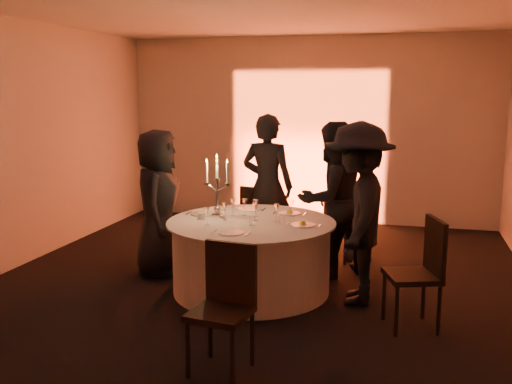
% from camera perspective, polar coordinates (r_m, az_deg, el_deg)
% --- Properties ---
extents(floor, '(7.00, 7.00, 0.00)m').
position_cam_1_polar(floor, '(6.29, -0.47, -9.77)').
color(floor, black).
rests_on(floor, ground).
extents(ceiling, '(7.00, 7.00, 0.00)m').
position_cam_1_polar(ceiling, '(5.98, -0.52, 18.39)').
color(ceiling, silver).
rests_on(ceiling, wall_back).
extents(wall_back, '(7.00, 0.00, 7.00)m').
position_cam_1_polar(wall_back, '(9.36, 5.23, 6.19)').
color(wall_back, beige).
rests_on(wall_back, floor).
extents(wall_front, '(7.00, 0.00, 7.00)m').
position_cam_1_polar(wall_front, '(2.78, -20.03, -3.94)').
color(wall_front, beige).
rests_on(wall_front, floor).
extents(wall_left, '(0.00, 7.00, 7.00)m').
position_cam_1_polar(wall_left, '(7.34, -23.79, 4.26)').
color(wall_left, beige).
rests_on(wall_left, floor).
extents(uplighter_fixture, '(0.25, 0.12, 0.10)m').
position_cam_1_polar(uplighter_fixture, '(9.28, 4.77, -2.90)').
color(uplighter_fixture, black).
rests_on(uplighter_fixture, floor).
extents(banquet_table, '(1.80, 1.80, 0.77)m').
position_cam_1_polar(banquet_table, '(6.17, -0.48, -6.41)').
color(banquet_table, black).
rests_on(banquet_table, floor).
extents(chair_left, '(0.59, 0.59, 0.99)m').
position_cam_1_polar(chair_left, '(7.20, -9.98, -2.70)').
color(chair_left, black).
rests_on(chair_left, floor).
extents(chair_back_left, '(0.46, 0.46, 0.90)m').
position_cam_1_polar(chair_back_left, '(7.56, 0.14, -2.35)').
color(chair_back_left, black).
rests_on(chair_back_left, floor).
extents(chair_back_right, '(0.57, 0.57, 0.93)m').
position_cam_1_polar(chair_back_right, '(7.27, 9.85, -2.86)').
color(chair_back_right, black).
rests_on(chair_back_right, floor).
extents(chair_right, '(0.56, 0.56, 1.02)m').
position_cam_1_polar(chair_right, '(5.40, 16.22, -7.19)').
color(chair_right, black).
rests_on(chair_right, floor).
extents(chair_front, '(0.49, 0.49, 0.99)m').
position_cam_1_polar(chair_front, '(4.48, -3.13, -10.67)').
color(chair_front, black).
rests_on(chair_front, floor).
extents(guest_left, '(0.72, 0.94, 1.70)m').
position_cam_1_polar(guest_left, '(6.73, -9.76, -1.06)').
color(guest_left, black).
rests_on(guest_left, floor).
extents(guest_back_left, '(0.72, 0.52, 1.85)m').
position_cam_1_polar(guest_back_left, '(7.33, 1.15, 0.60)').
color(guest_back_left, black).
rests_on(guest_back_left, floor).
extents(guest_back_right, '(1.10, 1.10, 1.80)m').
position_cam_1_polar(guest_back_right, '(6.63, 7.52, -0.77)').
color(guest_back_right, black).
rests_on(guest_back_right, floor).
extents(guest_right, '(0.71, 1.21, 1.85)m').
position_cam_1_polar(guest_right, '(5.82, 10.16, -2.12)').
color(guest_right, black).
rests_on(guest_right, floor).
extents(plate_left, '(0.36, 0.27, 0.01)m').
position_cam_1_polar(plate_left, '(6.41, -5.35, -2.20)').
color(plate_left, white).
rests_on(plate_left, banquet_table).
extents(plate_back_left, '(0.36, 0.28, 0.01)m').
position_cam_1_polar(plate_back_left, '(6.66, -0.66, -1.69)').
color(plate_back_left, white).
rests_on(plate_back_left, banquet_table).
extents(plate_back_right, '(0.35, 0.25, 0.08)m').
position_cam_1_polar(plate_back_right, '(6.43, 3.39, -2.03)').
color(plate_back_right, white).
rests_on(plate_back_right, banquet_table).
extents(plate_right, '(0.36, 0.26, 0.08)m').
position_cam_1_polar(plate_right, '(5.89, 4.70, -3.21)').
color(plate_right, white).
rests_on(plate_right, banquet_table).
extents(plate_front, '(0.36, 0.25, 0.01)m').
position_cam_1_polar(plate_front, '(5.56, -2.56, -4.09)').
color(plate_front, white).
rests_on(plate_front, banquet_table).
extents(coffee_cup, '(0.11, 0.11, 0.07)m').
position_cam_1_polar(coffee_cup, '(6.19, -5.46, -2.44)').
color(coffee_cup, white).
rests_on(coffee_cup, banquet_table).
extents(candelabra, '(0.29, 0.14, 0.70)m').
position_cam_1_polar(candelabra, '(6.27, -3.90, -0.27)').
color(candelabra, silver).
rests_on(candelabra, banquet_table).
extents(wine_glass_a, '(0.07, 0.07, 0.19)m').
position_cam_1_polar(wine_glass_a, '(5.88, -4.94, -2.03)').
color(wine_glass_a, white).
rests_on(wine_glass_a, banquet_table).
extents(wine_glass_b, '(0.07, 0.07, 0.19)m').
position_cam_1_polar(wine_glass_b, '(6.07, -0.03, -1.61)').
color(wine_glass_b, white).
rests_on(wine_glass_b, banquet_table).
extents(wine_glass_c, '(0.07, 0.07, 0.19)m').
position_cam_1_polar(wine_glass_c, '(6.26, -0.03, -1.23)').
color(wine_glass_c, white).
rests_on(wine_glass_c, banquet_table).
extents(wine_glass_d, '(0.07, 0.07, 0.19)m').
position_cam_1_polar(wine_glass_d, '(6.26, 3.60, -1.26)').
color(wine_glass_d, white).
rests_on(wine_glass_d, banquet_table).
extents(wine_glass_e, '(0.07, 0.07, 0.19)m').
position_cam_1_polar(wine_glass_e, '(6.10, -3.14, -1.55)').
color(wine_glass_e, white).
rests_on(wine_glass_e, banquet_table).
extents(wine_glass_f, '(0.07, 0.07, 0.19)m').
position_cam_1_polar(wine_glass_f, '(6.03, 2.09, -1.69)').
color(wine_glass_f, white).
rests_on(wine_glass_f, banquet_table).
extents(wine_glass_g, '(0.07, 0.07, 0.19)m').
position_cam_1_polar(wine_glass_g, '(6.31, -1.16, -1.15)').
color(wine_glass_g, white).
rests_on(wine_glass_g, banquet_table).
extents(wine_glass_h, '(0.07, 0.07, 0.19)m').
position_cam_1_polar(wine_glass_h, '(6.32, -2.33, -1.13)').
color(wine_glass_h, white).
rests_on(wine_glass_h, banquet_table).
extents(tumbler_a, '(0.07, 0.07, 0.09)m').
position_cam_1_polar(tumbler_a, '(6.23, -3.32, -2.18)').
color(tumbler_a, white).
rests_on(tumbler_a, banquet_table).
extents(tumbler_b, '(0.07, 0.07, 0.09)m').
position_cam_1_polar(tumbler_b, '(5.88, -0.40, -2.92)').
color(tumbler_b, white).
rests_on(tumbler_b, banquet_table).
extents(tumbler_c, '(0.07, 0.07, 0.09)m').
position_cam_1_polar(tumbler_c, '(5.96, 2.59, -2.74)').
color(tumbler_c, white).
rests_on(tumbler_c, banquet_table).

